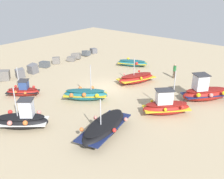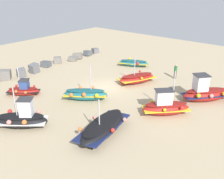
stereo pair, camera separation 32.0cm
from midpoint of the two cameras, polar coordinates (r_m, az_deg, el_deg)
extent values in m
plane|color=tan|center=(26.03, -0.71, 0.48)|extent=(50.59, 50.59, 0.00)
ellipsoid|color=maroon|center=(25.51, -18.49, -0.41)|extent=(2.81, 3.07, 0.77)
cube|color=black|center=(25.50, -18.50, -0.34)|extent=(2.74, 2.97, 0.13)
ellipsoid|color=maroon|center=(25.40, -18.57, 0.20)|extent=(2.45, 2.68, 0.18)
cube|color=#2D4784|center=(25.19, -18.31, 1.12)|extent=(1.09, 1.08, 0.76)
cube|color=#333338|center=(25.04, -18.43, 1.99)|extent=(1.26, 1.25, 0.06)
cylinder|color=#B7B7BC|center=(25.10, -19.40, 2.47)|extent=(0.08, 0.08, 2.05)
sphere|color=red|center=(26.26, -19.89, 0.76)|extent=(0.26, 0.26, 0.26)
sphere|color=orange|center=(24.97, -19.94, -0.40)|extent=(0.26, 0.26, 0.26)
sphere|color=orange|center=(26.00, -18.12, 0.61)|extent=(0.26, 0.26, 0.26)
sphere|color=orange|center=(24.73, -18.07, -0.62)|extent=(0.26, 0.26, 0.26)
sphere|color=red|center=(25.74, -16.34, 0.65)|extent=(0.26, 0.26, 0.26)
ellipsoid|color=maroon|center=(21.17, 12.14, -4.16)|extent=(3.65, 3.58, 0.99)
cube|color=gold|center=(21.15, 12.15, -4.04)|extent=(3.56, 3.51, 0.09)
ellipsoid|color=maroon|center=(20.99, 12.23, -3.17)|extent=(3.20, 3.15, 0.17)
cube|color=white|center=(20.66, 11.73, -1.65)|extent=(1.42, 1.41, 1.09)
cube|color=#333338|center=(20.43, 11.86, -0.18)|extent=(1.64, 1.63, 0.06)
cylinder|color=#B7B7BC|center=(20.58, 13.83, 0.42)|extent=(0.08, 0.08, 2.65)
sphere|color=red|center=(20.69, 15.49, -3.85)|extent=(0.25, 0.25, 0.25)
sphere|color=yellow|center=(21.75, 12.47, -2.40)|extent=(0.25, 0.25, 0.25)
sphere|color=yellow|center=(20.31, 11.93, -4.40)|extent=(0.25, 0.25, 0.25)
sphere|color=yellow|center=(21.37, 9.07, -2.59)|extent=(0.25, 0.25, 0.25)
ellipsoid|color=black|center=(20.04, -18.83, -6.59)|extent=(3.48, 3.82, 1.00)
cube|color=white|center=(20.02, -18.85, -6.47)|extent=(3.41, 3.72, 0.11)
ellipsoid|color=black|center=(19.85, -18.98, -5.56)|extent=(3.05, 3.35, 0.18)
cube|color=silver|center=(19.38, -17.88, -3.78)|extent=(1.17, 1.18, 1.25)
cube|color=#333338|center=(19.11, -18.11, -2.02)|extent=(1.35, 1.37, 0.06)
cylinder|color=#B7B7BC|center=(19.43, -20.09, -2.49)|extent=(0.08, 0.08, 2.19)
sphere|color=red|center=(20.91, -21.06, -4.49)|extent=(0.34, 0.34, 0.34)
sphere|color=#EA7F75|center=(19.39, -21.21, -6.72)|extent=(0.34, 0.34, 0.34)
sphere|color=orange|center=(20.52, -18.29, -4.46)|extent=(0.34, 0.34, 0.34)
sphere|color=orange|center=(19.02, -18.19, -6.83)|extent=(0.34, 0.34, 0.34)
sphere|color=#EA7F75|center=(20.24, -15.38, -4.75)|extent=(0.34, 0.34, 0.34)
ellipsoid|color=#1E6670|center=(32.56, 5.01, 5.75)|extent=(2.73, 3.83, 0.76)
cube|color=gold|center=(32.55, 5.01, 5.82)|extent=(2.70, 3.72, 0.08)
ellipsoid|color=#1A565F|center=(32.47, 5.03, 6.28)|extent=(2.40, 3.37, 0.13)
sphere|color=red|center=(31.71, 5.98, 5.66)|extent=(0.35, 0.35, 0.35)
sphere|color=yellow|center=(33.27, 4.12, 6.69)|extent=(0.35, 0.35, 0.35)
ellipsoid|color=black|center=(18.19, -1.44, -8.35)|extent=(5.23, 2.71, 1.09)
cube|color=navy|center=(18.16, -1.44, -8.21)|extent=(5.04, 2.70, 0.17)
ellipsoid|color=black|center=(17.97, -1.45, -7.19)|extent=(4.60, 2.35, 0.23)
cylinder|color=#B7B7BC|center=(17.13, -2.30, -4.99)|extent=(0.08, 0.08, 1.84)
sphere|color=orange|center=(17.59, -6.48, -8.65)|extent=(0.28, 0.28, 0.28)
sphere|color=red|center=(17.27, 0.70, -8.93)|extent=(0.28, 0.28, 0.28)
sphere|color=#EA7F75|center=(18.81, -3.41, -6.18)|extent=(0.28, 0.28, 0.28)
sphere|color=#EA7F75|center=(18.64, 3.28, -6.56)|extent=(0.28, 0.28, 0.28)
ellipsoid|color=maroon|center=(24.48, 20.20, -1.14)|extent=(4.27, 3.85, 1.13)
cube|color=navy|center=(24.46, 20.22, -1.03)|extent=(4.15, 3.77, 0.14)
ellipsoid|color=maroon|center=(24.31, 20.35, -0.16)|extent=(3.74, 3.37, 0.22)
cube|color=silver|center=(23.72, 19.26, 1.41)|extent=(1.45, 1.44, 1.34)
cube|color=#333338|center=(23.48, 19.48, 3.00)|extent=(1.68, 1.67, 0.06)
sphere|color=yellow|center=(24.31, 23.77, -0.85)|extent=(0.35, 0.35, 0.35)
sphere|color=orange|center=(25.32, 20.52, 0.54)|extent=(0.35, 0.35, 0.35)
sphere|color=#EA7F75|center=(23.70, 21.33, -1.30)|extent=(0.35, 0.35, 0.35)
sphere|color=#EA7F75|center=(24.70, 18.15, 0.50)|extent=(0.35, 0.35, 0.35)
sphere|color=yellow|center=(23.05, 18.83, -1.27)|extent=(0.35, 0.35, 0.35)
ellipsoid|color=maroon|center=(27.15, 5.79, 2.37)|extent=(4.36, 3.15, 1.03)
cube|color=gold|center=(27.14, 5.80, 2.46)|extent=(4.22, 3.09, 0.20)
ellipsoid|color=maroon|center=(27.02, 5.82, 3.13)|extent=(3.82, 2.73, 0.25)
cylinder|color=#B7B7BC|center=(26.55, 5.36, 5.03)|extent=(0.08, 0.08, 1.82)
sphere|color=#EA7F75|center=(27.30, 3.13, 3.40)|extent=(0.24, 0.24, 0.24)
sphere|color=yellow|center=(26.31, 6.89, 2.47)|extent=(0.24, 0.24, 0.24)
sphere|color=red|center=(28.23, 6.44, 3.98)|extent=(0.24, 0.24, 0.24)
ellipsoid|color=#1E6670|center=(23.25, -5.46, -1.16)|extent=(3.43, 3.92, 1.05)
cube|color=gold|center=(23.23, -5.46, -1.05)|extent=(3.34, 3.80, 0.15)
ellipsoid|color=#1A565F|center=(23.09, -5.50, -0.23)|extent=(2.99, 3.43, 0.22)
cylinder|color=#B7B7BC|center=(22.57, -4.29, 2.62)|extent=(0.08, 0.08, 2.30)
sphere|color=yellow|center=(22.30, -2.96, -1.32)|extent=(0.35, 0.35, 0.35)
sphere|color=orange|center=(23.74, -3.93, 0.42)|extent=(0.35, 0.35, 0.35)
sphere|color=orange|center=(22.40, -5.76, -1.10)|extent=(0.35, 0.35, 0.35)
sphere|color=orange|center=(23.91, -6.54, 0.30)|extent=(0.35, 0.35, 0.35)
sphere|color=orange|center=(22.61, -8.51, -1.19)|extent=(0.35, 0.35, 0.35)
cylinder|color=brown|center=(29.13, 14.11, 3.14)|extent=(0.14, 0.14, 0.83)
cylinder|color=brown|center=(29.07, 13.82, 3.12)|extent=(0.14, 0.14, 0.83)
cylinder|color=#236B33|center=(28.88, 14.09, 4.44)|extent=(0.32, 0.32, 0.57)
sphere|color=tan|center=(28.76, 14.17, 5.18)|extent=(0.22, 0.22, 0.22)
cube|color=slate|center=(30.14, -22.06, 3.00)|extent=(1.55, 1.48, 1.14)
cube|color=slate|center=(30.15, -18.96, 3.44)|extent=(1.11, 0.93, 1.17)
cube|color=slate|center=(31.19, -16.41, 4.44)|extent=(1.19, 0.99, 1.23)
cube|color=#4C5156|center=(33.19, -14.00, 5.44)|extent=(1.22, 1.35, 0.78)
cube|color=slate|center=(34.24, -11.58, 6.32)|extent=(1.22, 1.24, 0.91)
cube|color=slate|center=(35.02, -8.29, 6.65)|extent=(1.32, 1.39, 0.74)
cube|color=slate|center=(35.93, -7.33, 7.33)|extent=(1.44, 1.56, 1.01)
cube|color=#4C5156|center=(37.33, -5.07, 7.96)|extent=(1.24, 1.06, 0.90)
cube|color=slate|center=(38.52, -3.47, 8.49)|extent=(1.07, 1.09, 0.76)
camera|label=1|loc=(0.16, -89.60, 0.17)|focal=41.73mm
camera|label=2|loc=(0.16, 90.40, -0.17)|focal=41.73mm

